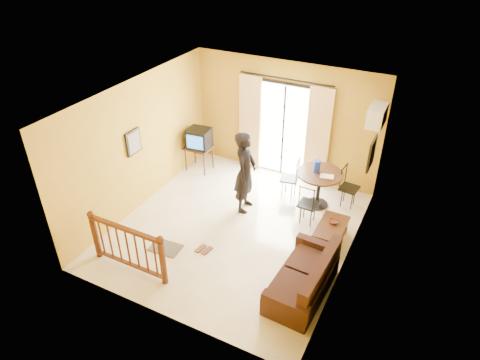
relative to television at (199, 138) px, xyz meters
The scene contains 19 objects.
ground 2.67m from the television, 42.23° to the right, with size 5.00×5.00×0.00m, color beige.
room_shell 2.66m from the television, 42.23° to the right, with size 5.00×5.00×5.00m.
balcony_door 2.03m from the television, 21.46° to the left, with size 2.25×0.14×2.46m.
tv_table 0.32m from the television, behind, with size 0.63×0.53×0.63m.
television is the anchor object (origin of this frame).
picture_left 2.05m from the television, 100.36° to the right, with size 0.05×0.42×0.52m.
dining_table 3.10m from the television, ahead, with size 0.99×0.99×0.82m.
water_jug 3.01m from the television, ahead, with size 0.14×0.14×0.27m, color #122DAF.
serving_tray 3.27m from the television, ahead, with size 0.28×0.18×0.02m, color beige.
dining_chairs 3.19m from the television, ahead, with size 1.76×1.40×0.95m.
air_conditioner 4.17m from the television, ahead, with size 0.31×0.60×0.40m.
botanical_print 4.18m from the television, ahead, with size 0.05×0.50×0.60m.
coffee_table 3.97m from the television, 18.48° to the right, with size 0.50×0.91×0.40m.
bowl 3.92m from the television, 17.14° to the right, with size 0.18×0.18×0.06m, color #54281C.
sofa 4.66m from the television, 36.40° to the right, with size 0.86×1.71×0.80m.
standing_person 1.98m from the television, 29.45° to the right, with size 0.66×0.44×1.82m, color black.
stair_balustrade 3.68m from the television, 78.69° to the right, with size 1.63×0.13×1.04m.
doormat 3.13m from the television, 71.57° to the right, with size 0.60×0.40×0.02m, color #504840.
sandals 3.17m from the television, 57.47° to the right, with size 0.28×0.26×0.03m.
Camera 1 is at (3.21, -6.10, 5.52)m, focal length 32.00 mm.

